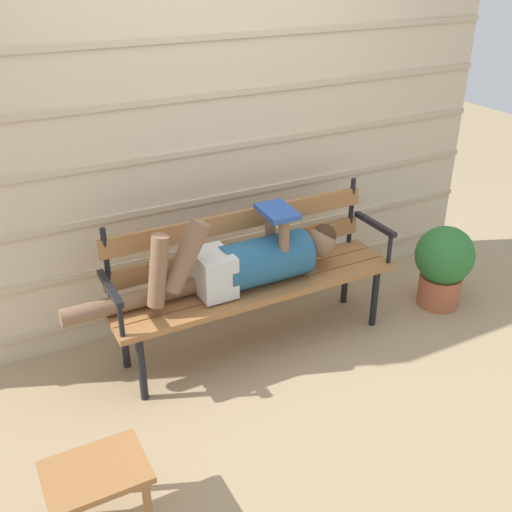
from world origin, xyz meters
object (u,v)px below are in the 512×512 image
(park_bench, at_px, (251,271))
(footstool, at_px, (97,480))
(potted_plant, at_px, (443,263))
(reclining_person, at_px, (246,262))

(park_bench, height_order, footstool, park_bench)
(park_bench, bearing_deg, potted_plant, -9.68)
(potted_plant, bearing_deg, footstool, -164.57)
(footstool, height_order, potted_plant, potted_plant)
(potted_plant, bearing_deg, reclining_person, 173.40)
(park_bench, relative_size, potted_plant, 3.08)
(reclining_person, bearing_deg, potted_plant, -6.60)
(reclining_person, relative_size, footstool, 3.98)
(footstool, xyz_separation_m, potted_plant, (2.54, 0.70, 0.05))
(reclining_person, relative_size, potted_plant, 2.89)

